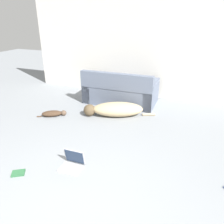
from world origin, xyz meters
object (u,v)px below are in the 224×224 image
(couch, at_px, (121,92))
(book_green, at_px, (18,173))
(cat, at_px, (54,113))
(laptop_open, at_px, (73,161))
(dog, at_px, (115,109))

(couch, bearing_deg, book_green, 82.15)
(couch, distance_m, cat, 1.68)
(book_green, bearing_deg, laptop_open, 35.18)
(cat, relative_size, laptop_open, 1.80)
(couch, relative_size, laptop_open, 5.41)
(laptop_open, relative_size, book_green, 1.50)
(cat, bearing_deg, book_green, -99.90)
(cat, distance_m, book_green, 1.85)
(dog, bearing_deg, couch, -100.11)
(dog, bearing_deg, cat, 1.26)
(couch, relative_size, book_green, 8.10)
(cat, xyz_separation_m, book_green, (0.67, -1.73, -0.05))
(couch, xyz_separation_m, laptop_open, (0.23, -2.61, -0.19))
(cat, distance_m, laptop_open, 1.82)
(cat, bearing_deg, laptop_open, -76.84)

